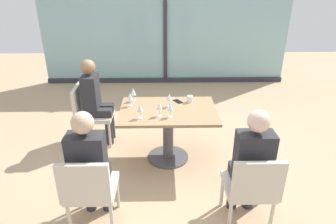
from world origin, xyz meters
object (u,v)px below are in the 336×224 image
chair_front_right (251,186)px  wine_glass_3 (140,108)px  cell_phone_on_table (178,101)px  wine_glass_0 (170,107)px  chair_front_left (90,188)px  wine_glass_1 (159,106)px  wine_glass_2 (133,92)px  handbag_0 (82,146)px  wine_glass_4 (130,97)px  person_far_left (96,98)px  dining_table_main (168,123)px  wine_glass_5 (169,97)px  chair_far_left (90,111)px  coffee_cup (190,99)px  person_front_right (251,162)px  person_front_left (90,163)px

chair_front_right → wine_glass_3: 1.54m
cell_phone_on_table → wine_glass_0: bearing=-137.0°
chair_front_left → wine_glass_1: size_ratio=4.70×
wine_glass_2 → handbag_0: wine_glass_2 is taller
wine_glass_4 → person_far_left: bearing=145.7°
wine_glass_3 → wine_glass_4: same height
chair_front_right → handbag_0: bearing=145.4°
chair_front_right → wine_glass_0: wine_glass_0 is taller
dining_table_main → chair_front_left: (-0.76, -1.25, -0.05)m
chair_front_right → wine_glass_3: size_ratio=4.70×
wine_glass_1 → wine_glass_2: 0.60m
wine_glass_0 → handbag_0: bearing=165.6°
handbag_0 → dining_table_main: bearing=14.8°
dining_table_main → cell_phone_on_table: cell_phone_on_table is taller
chair_front_right → wine_glass_5: 1.58m
cell_phone_on_table → handbag_0: bearing=153.6°
wine_glass_1 → chair_far_left: bearing=146.6°
wine_glass_4 → dining_table_main: bearing=-14.6°
chair_front_right → person_far_left: (-1.79, 1.74, 0.20)m
chair_far_left → coffee_cup: (1.44, -0.25, 0.28)m
person_far_left → wine_glass_2: person_far_left is taller
wine_glass_3 → cell_phone_on_table: size_ratio=1.28×
chair_front_left → chair_far_left: bearing=102.2°
person_far_left → wine_glass_5: size_ratio=6.81×
wine_glass_3 → wine_glass_4: bearing=112.8°
person_front_right → wine_glass_3: (-1.10, 0.90, 0.16)m
wine_glass_3 → handbag_0: bearing=158.2°
handbag_0 → wine_glass_1: bearing=5.0°
wine_glass_0 → wine_glass_3: bearing=-175.3°
wine_glass_3 → cell_phone_on_table: (0.48, 0.50, -0.13)m
dining_table_main → chair_far_left: 1.24m
wine_glass_5 → chair_front_left: bearing=-120.0°
wine_glass_1 → wine_glass_5: 0.31m
person_far_left → chair_front_right: bearing=-44.2°
wine_glass_0 → wine_glass_5: 0.31m
wine_glass_3 → wine_glass_5: same height
chair_front_right → coffee_cup: size_ratio=9.67×
dining_table_main → person_front_right: bearing=-56.3°
wine_glass_2 → wine_glass_5: (0.48, -0.20, 0.00)m
wine_glass_0 → wine_glass_5: same height
chair_far_left → person_front_right: (1.90, -1.63, 0.20)m
person_far_left → coffee_cup: (1.33, -0.25, 0.08)m
coffee_cup → cell_phone_on_table: size_ratio=0.62×
person_far_left → wine_glass_4: (0.53, -0.36, 0.16)m
person_front_right → person_far_left: bearing=137.6°
person_front_left → wine_glass_2: (0.29, 1.44, 0.16)m
cell_phone_on_table → wine_glass_4: bearing=158.8°
person_front_left → person_far_left: bearing=99.3°
chair_front_left → wine_glass_0: bearing=53.0°
wine_glass_0 → wine_glass_2: size_ratio=1.00×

